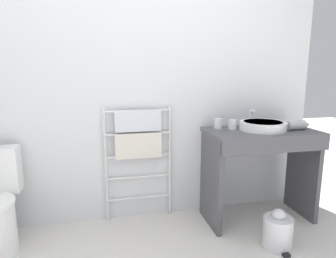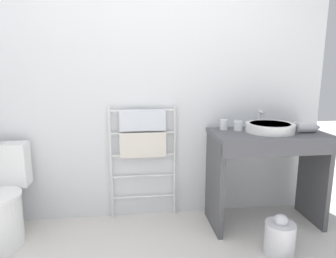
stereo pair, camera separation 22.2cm
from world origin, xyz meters
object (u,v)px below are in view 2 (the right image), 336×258
object	(u,v)px
cup_near_edge	(238,126)
hair_dryer	(306,127)
sink_basin	(270,127)
towel_radiator	(143,141)
cup_near_wall	(224,124)
trash_bin	(280,237)

from	to	relation	value
cup_near_edge	hair_dryer	world-z (taller)	same
sink_basin	cup_near_edge	xyz separation A→B (m)	(-0.24, 0.09, 0.00)
towel_radiator	hair_dryer	world-z (taller)	towel_radiator
towel_radiator	cup_near_wall	size ratio (longest dim) A/B	11.61
cup_near_edge	hair_dryer	xyz separation A→B (m)	(0.54, -0.14, 0.00)
towel_radiator	cup_near_edge	size ratio (longest dim) A/B	12.52
towel_radiator	cup_near_wall	xyz separation A→B (m)	(0.70, -0.09, 0.15)
sink_basin	hair_dryer	distance (m)	0.30
sink_basin	trash_bin	world-z (taller)	sink_basin
cup_near_wall	trash_bin	distance (m)	0.98
towel_radiator	hair_dryer	distance (m)	1.38
sink_basin	trash_bin	distance (m)	0.87
towel_radiator	trash_bin	bearing A→B (deg)	-35.89
towel_radiator	trash_bin	distance (m)	1.32
sink_basin	hair_dryer	size ratio (longest dim) A/B	1.90
cup_near_edge	trash_bin	xyz separation A→B (m)	(0.15, -0.55, -0.73)
cup_near_edge	cup_near_wall	bearing A→B (deg)	153.46
hair_dryer	cup_near_edge	bearing A→B (deg)	165.78
trash_bin	towel_radiator	bearing A→B (deg)	144.11
sink_basin	towel_radiator	bearing A→B (deg)	167.68
trash_bin	sink_basin	bearing A→B (deg)	78.49
towel_radiator	sink_basin	bearing A→B (deg)	-12.32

